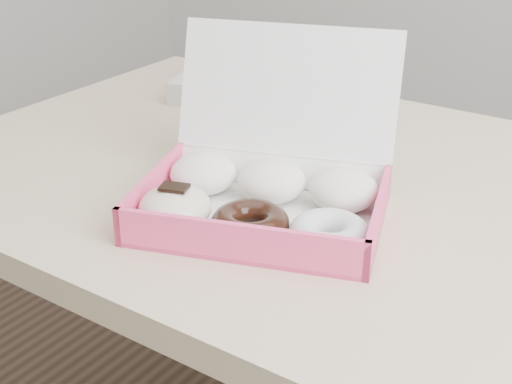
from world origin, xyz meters
The scene contains 3 objects.
table centered at (0.00, 0.00, 0.67)m, with size 1.20×0.80×0.75m.
donut_box centered at (0.00, -0.14, 0.79)m, with size 0.38×0.36×0.22m.
newspapers centered at (-0.29, 0.26, 0.77)m, with size 0.26×0.21×0.04m, color silver.
Camera 1 is at (0.46, -0.84, 1.18)m, focal length 50.00 mm.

